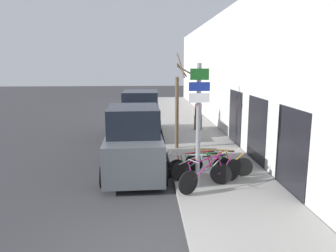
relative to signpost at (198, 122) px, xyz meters
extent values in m
plane|color=#333335|center=(-1.64, 7.90, -2.11)|extent=(80.00, 80.00, 0.00)
cube|color=gray|center=(0.96, 10.70, -2.04)|extent=(3.20, 32.00, 0.15)
cube|color=silver|center=(2.71, 10.70, 1.14)|extent=(0.20, 32.00, 6.50)
cube|color=black|center=(2.59, -0.41, -0.77)|extent=(0.03, 1.95, 2.39)
cube|color=black|center=(2.59, 2.55, -0.77)|extent=(0.03, 1.95, 2.39)
cube|color=black|center=(2.59, 5.51, -0.77)|extent=(0.03, 1.95, 2.39)
cylinder|color=gray|center=(0.00, 0.01, -0.16)|extent=(0.13, 0.13, 3.61)
cube|color=#19591E|center=(0.00, -0.06, 1.34)|extent=(0.52, 0.02, 0.31)
cube|color=navy|center=(0.00, -0.06, 1.00)|extent=(0.59, 0.02, 0.25)
cube|color=white|center=(0.00, -0.06, 0.69)|extent=(0.59, 0.02, 0.27)
cylinder|color=black|center=(-0.34, -0.55, -1.62)|extent=(0.59, 0.42, 0.69)
cylinder|color=black|center=(1.16, 0.46, -1.62)|extent=(0.59, 0.42, 0.69)
cylinder|color=#8C1E72|center=(0.22, -0.17, -1.30)|extent=(0.86, 0.60, 0.57)
cylinder|color=#8C1E72|center=(0.30, -0.12, -1.06)|extent=(1.00, 0.69, 0.09)
cylinder|color=#8C1E72|center=(0.71, 0.16, -1.33)|extent=(0.20, 0.15, 0.50)
cylinder|color=#8C1E72|center=(0.90, 0.29, -1.59)|extent=(0.55, 0.38, 0.08)
cylinder|color=#8C1E72|center=(0.98, 0.34, -1.35)|extent=(0.41, 0.29, 0.55)
cylinder|color=#8C1E72|center=(-0.27, -0.50, -1.33)|extent=(0.19, 0.15, 0.60)
cube|color=black|center=(0.79, 0.21, -1.06)|extent=(0.21, 0.18, 0.04)
cylinder|color=#99999E|center=(-0.19, -0.45, -1.03)|extent=(0.27, 0.38, 0.02)
cylinder|color=black|center=(-0.96, 0.65, -1.64)|extent=(0.64, 0.21, 0.66)
cylinder|color=black|center=(0.74, 0.17, -1.64)|extent=(0.64, 0.21, 0.66)
cylinder|color=#B7B7BC|center=(-0.32, 0.47, -1.33)|extent=(0.96, 0.30, 0.54)
cylinder|color=#B7B7BC|center=(-0.24, 0.45, -1.10)|extent=(1.12, 0.35, 0.09)
cylinder|color=#B7B7BC|center=(0.23, 0.32, -1.36)|extent=(0.21, 0.09, 0.47)
cylinder|color=#B7B7BC|center=(0.44, 0.26, -1.61)|extent=(0.61, 0.20, 0.08)
cylinder|color=#B7B7BC|center=(0.53, 0.23, -1.38)|extent=(0.45, 0.15, 0.53)
cylinder|color=#B7B7BC|center=(-0.88, 0.63, -1.36)|extent=(0.21, 0.09, 0.57)
cube|color=black|center=(0.32, 0.29, -1.11)|extent=(0.21, 0.13, 0.04)
cylinder|color=#99999E|center=(-0.79, 0.60, -1.08)|extent=(0.14, 0.43, 0.02)
cylinder|color=black|center=(-0.45, 0.53, -1.65)|extent=(0.62, 0.16, 0.62)
cylinder|color=black|center=(0.99, 0.82, -1.65)|extent=(0.62, 0.16, 0.62)
cylinder|color=#197233|center=(0.09, 0.64, -1.37)|extent=(0.82, 0.20, 0.51)
cylinder|color=#197233|center=(0.16, 0.66, -1.15)|extent=(0.94, 0.22, 0.08)
cylinder|color=#197233|center=(0.56, 0.73, -1.39)|extent=(0.18, 0.07, 0.45)
cylinder|color=#197233|center=(0.74, 0.77, -1.63)|extent=(0.51, 0.13, 0.08)
cylinder|color=#197233|center=(0.81, 0.78, -1.41)|extent=(0.39, 0.10, 0.50)
cylinder|color=#197233|center=(-0.37, 0.55, -1.39)|extent=(0.18, 0.07, 0.54)
cube|color=black|center=(0.63, 0.75, -1.15)|extent=(0.21, 0.12, 0.04)
cylinder|color=#99999E|center=(-0.30, 0.56, -1.13)|extent=(0.11, 0.44, 0.02)
cylinder|color=black|center=(-0.54, 0.77, -1.65)|extent=(0.62, 0.12, 0.62)
cylinder|color=black|center=(0.95, 0.98, -1.65)|extent=(0.62, 0.12, 0.62)
cylinder|color=red|center=(0.02, 0.85, -1.36)|extent=(0.84, 0.15, 0.51)
cylinder|color=red|center=(0.09, 0.86, -1.15)|extent=(0.97, 0.17, 0.08)
cylinder|color=red|center=(0.50, 0.92, -1.39)|extent=(0.19, 0.06, 0.45)
cylinder|color=red|center=(0.69, 0.95, -1.63)|extent=(0.53, 0.10, 0.08)
cylinder|color=red|center=(0.76, 0.96, -1.41)|extent=(0.40, 0.08, 0.50)
cylinder|color=red|center=(-0.47, 0.78, -1.39)|extent=(0.18, 0.06, 0.54)
cube|color=black|center=(0.58, 0.93, -1.15)|extent=(0.21, 0.11, 0.04)
cylinder|color=#99999E|center=(-0.39, 0.79, -1.12)|extent=(0.09, 0.44, 0.02)
cylinder|color=black|center=(0.12, 1.46, -1.66)|extent=(0.58, 0.25, 0.61)
cylinder|color=black|center=(1.63, 0.87, -1.66)|extent=(0.58, 0.25, 0.61)
cylinder|color=orange|center=(0.68, 1.24, -1.38)|extent=(0.86, 0.36, 0.51)
cylinder|color=orange|center=(0.76, 1.21, -1.16)|extent=(1.00, 0.42, 0.08)
cylinder|color=orange|center=(1.18, 1.05, -1.40)|extent=(0.20, 0.10, 0.44)
cylinder|color=orange|center=(1.36, 0.97, -1.64)|extent=(0.54, 0.23, 0.07)
cylinder|color=orange|center=(1.44, 0.94, -1.42)|extent=(0.41, 0.18, 0.49)
cylinder|color=orange|center=(0.19, 1.43, -1.40)|extent=(0.19, 0.10, 0.53)
cube|color=black|center=(1.25, 1.02, -1.16)|extent=(0.22, 0.15, 0.04)
cylinder|color=#99999E|center=(0.27, 1.40, -1.14)|extent=(0.18, 0.42, 0.02)
cube|color=#51565B|center=(-1.92, 1.86, -1.31)|extent=(1.97, 4.30, 1.25)
cube|color=black|center=(-1.91, 1.69, -0.23)|extent=(1.72, 2.25, 0.92)
cylinder|color=black|center=(-2.88, 3.15, -1.77)|extent=(0.24, 0.69, 0.68)
cylinder|color=black|center=(-1.04, 3.20, -1.77)|extent=(0.24, 0.69, 0.68)
cylinder|color=black|center=(-2.80, 0.52, -1.77)|extent=(0.24, 0.69, 0.68)
cylinder|color=black|center=(-0.96, 0.57, -1.77)|extent=(0.24, 0.69, 0.68)
cube|color=black|center=(-1.77, 7.46, -1.32)|extent=(1.97, 4.54, 1.24)
cube|color=black|center=(-1.77, 7.28, -0.20)|extent=(1.74, 2.38, 0.99)
cylinder|color=black|center=(-2.68, 8.88, -1.79)|extent=(0.23, 0.65, 0.65)
cylinder|color=black|center=(-0.80, 8.84, -1.79)|extent=(0.23, 0.65, 0.65)
cylinder|color=black|center=(-2.73, 6.08, -1.79)|extent=(0.23, 0.65, 0.65)
cylinder|color=black|center=(-0.86, 6.04, -1.79)|extent=(0.23, 0.65, 0.65)
cylinder|color=#4C3D2D|center=(1.22, 8.56, -1.56)|extent=(0.15, 0.15, 0.81)
cylinder|color=#4C3D2D|center=(1.50, 8.58, -1.56)|extent=(0.15, 0.15, 0.81)
cylinder|color=maroon|center=(1.36, 8.57, -0.84)|extent=(0.37, 0.37, 0.64)
sphere|color=tan|center=(1.36, 8.57, -0.41)|extent=(0.22, 0.22, 0.22)
cylinder|color=brown|center=(-0.18, 4.65, -0.44)|extent=(0.15, 0.15, 3.05)
cylinder|color=brown|center=(0.05, 4.96, 1.37)|extent=(0.54, 0.69, 0.61)
cylinder|color=brown|center=(0.24, 4.80, 1.31)|extent=(0.90, 0.37, 0.50)
cylinder|color=brown|center=(-0.07, 4.30, 1.57)|extent=(0.30, 0.75, 1.00)
camera|label=1|loc=(-1.47, -9.11, 1.62)|focal=35.00mm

